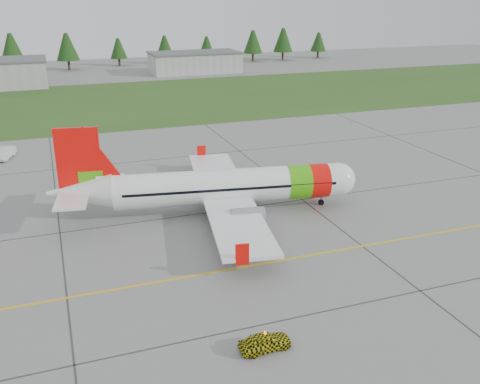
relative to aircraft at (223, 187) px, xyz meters
name	(u,v)px	position (x,y,z in m)	size (l,w,h in m)	color
ground	(300,317)	(-0.89, -19.77, -2.70)	(320.00, 320.00, 0.00)	gray
aircraft	(223,187)	(0.00, 0.00, 0.00)	(30.73, 28.66, 9.36)	white
follow_me_car	(265,327)	(-4.54, -22.25, -1.03)	(1.35, 1.14, 3.35)	#D4CE0B
service_van	(3,142)	(-21.78, 27.62, -0.37)	(1.63, 1.54, 4.66)	silver
grass_strip	(124,102)	(-0.89, 62.23, -2.68)	(320.00, 50.00, 0.03)	#30561E
taxi_guideline	(257,265)	(-0.89, -11.77, -2.69)	(120.00, 0.25, 0.02)	gold
hangar_east	(195,63)	(24.11, 98.23, -0.10)	(24.00, 12.00, 5.20)	#A8A8A3
treeline	(94,50)	(-0.89, 118.23, 2.30)	(160.00, 8.00, 10.00)	#1C3F14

